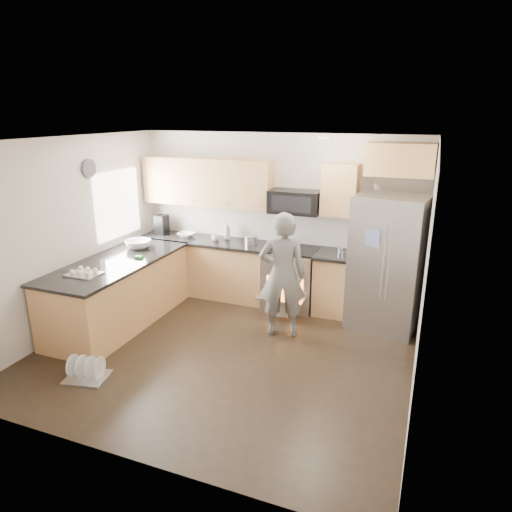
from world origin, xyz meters
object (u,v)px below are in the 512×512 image
at_px(stove_range, 291,264).
at_px(person, 282,275).
at_px(refrigerator, 387,264).
at_px(dish_rack, 87,373).

bearing_deg(stove_range, person, -80.40).
xyz_separation_m(stove_range, person, (0.16, -0.95, 0.17)).
bearing_deg(stove_range, refrigerator, -9.70).
distance_m(stove_range, refrigerator, 1.46).
bearing_deg(stove_range, dish_rack, -118.83).
bearing_deg(refrigerator, dish_rack, -129.12).
bearing_deg(dish_rack, person, 47.47).
xyz_separation_m(refrigerator, person, (-1.26, -0.71, -0.09)).
distance_m(refrigerator, person, 1.45).
relative_size(stove_range, dish_rack, 3.43).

